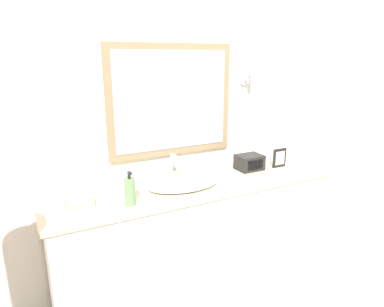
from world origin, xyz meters
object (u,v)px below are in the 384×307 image
sink_basin (183,182)px  soap_bottle (130,191)px  picture_frame (280,158)px  appliance_box (249,162)px

sink_basin → soap_bottle: bearing=-160.4°
soap_bottle → picture_frame: (1.22, 0.15, -0.01)m
sink_basin → appliance_box: sink_basin is taller
appliance_box → picture_frame: bearing=-13.5°
sink_basin → soap_bottle: soap_bottle is taller
appliance_box → picture_frame: picture_frame is taller
soap_bottle → picture_frame: size_ratio=1.39×
soap_bottle → picture_frame: 1.23m
soap_bottle → appliance_box: 1.01m
soap_bottle → sink_basin: bearing=19.6°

